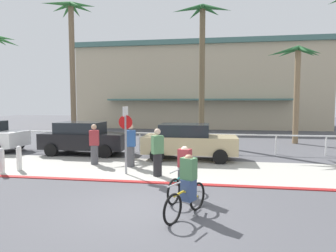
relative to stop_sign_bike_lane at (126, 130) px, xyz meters
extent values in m
plane|color=#4C4C51|center=(1.62, 6.80, -1.68)|extent=(80.00, 80.00, 0.00)
cube|color=#ADAAA0|center=(1.62, 1.00, -1.67)|extent=(44.00, 4.00, 0.02)
cube|color=maroon|center=(1.62, -1.00, -1.66)|extent=(44.00, 0.24, 0.03)
cube|color=#BCAD8E|center=(1.66, 23.54, 2.56)|extent=(25.71, 9.47, 8.47)
cube|color=#47706B|center=(1.66, 23.54, 7.04)|extent=(26.31, 10.07, 0.50)
cube|color=#47706B|center=(1.66, 18.30, 1.32)|extent=(18.00, 1.20, 0.16)
cylinder|color=white|center=(1.62, 5.30, -0.68)|extent=(19.53, 0.08, 0.08)
cylinder|color=white|center=(-8.15, 5.30, -1.18)|extent=(0.08, 0.08, 1.00)
cylinder|color=white|center=(-5.70, 5.30, -1.18)|extent=(0.08, 0.08, 1.00)
cylinder|color=white|center=(-3.26, 5.30, -1.18)|extent=(0.08, 0.08, 1.00)
cylinder|color=white|center=(-0.82, 5.30, -1.18)|extent=(0.08, 0.08, 1.00)
cylinder|color=white|center=(1.62, 5.30, -1.18)|extent=(0.08, 0.08, 1.00)
cylinder|color=white|center=(4.06, 5.30, -1.18)|extent=(0.08, 0.08, 1.00)
cylinder|color=white|center=(6.50, 5.30, -1.18)|extent=(0.08, 0.08, 1.00)
cylinder|color=white|center=(8.95, 5.30, -1.18)|extent=(0.08, 0.08, 1.00)
cylinder|color=gray|center=(0.00, 0.00, -0.58)|extent=(0.08, 0.08, 2.20)
cube|color=white|center=(0.00, 0.00, 0.70)|extent=(0.04, 0.56, 0.36)
cylinder|color=red|center=(0.00, 0.00, 0.30)|extent=(0.52, 0.03, 0.52)
cylinder|color=white|center=(-4.69, -0.64, -1.25)|extent=(0.20, 0.20, 0.85)
sphere|color=white|center=(-4.69, -0.64, -0.78)|extent=(0.20, 0.20, 0.20)
cylinder|color=white|center=(-4.39, -0.06, -1.25)|extent=(0.20, 0.20, 0.85)
sphere|color=white|center=(-4.39, -0.06, -0.78)|extent=(0.20, 0.20, 0.20)
cone|color=#387F3D|center=(-11.34, 8.33, 5.54)|extent=(1.88, 0.32, 0.63)
cone|color=#387F3D|center=(-11.59, 8.88, 5.43)|extent=(1.60, 1.42, 0.84)
cone|color=#387F3D|center=(-12.15, 8.93, 5.48)|extent=(0.54, 1.36, 0.73)
cylinder|color=#756047|center=(-6.19, 8.18, 2.94)|extent=(0.36, 0.36, 9.23)
cone|color=#2D6B33|center=(-5.33, 8.18, 7.43)|extent=(1.76, 0.32, 0.58)
cone|color=#2D6B33|center=(-5.67, 8.70, 7.41)|extent=(1.31, 1.31, 0.60)
cone|color=#2D6B33|center=(-6.19, 8.85, 7.32)|extent=(0.32, 1.45, 0.77)
cone|color=#2D6B33|center=(-6.85, 8.84, 7.30)|extent=(1.61, 1.61, 0.82)
cone|color=#2D6B33|center=(-6.85, 8.18, 7.33)|extent=(1.43, 0.32, 0.76)
cone|color=#2D6B33|center=(-6.85, 7.52, 7.40)|extent=(1.59, 1.59, 0.63)
cone|color=#2D6B33|center=(-6.19, 7.43, 7.33)|extent=(0.32, 1.58, 0.75)
cone|color=#2D6B33|center=(-5.68, 7.68, 7.32)|extent=(1.31, 1.31, 0.77)
cylinder|color=brown|center=(2.50, 8.34, 2.67)|extent=(0.36, 0.36, 8.70)
cone|color=#235B2D|center=(3.38, 8.34, 6.85)|extent=(1.82, 0.32, 0.65)
cone|color=#235B2D|center=(3.03, 8.87, 6.87)|extent=(1.32, 1.32, 0.62)
cone|color=#235B2D|center=(2.50, 9.21, 6.89)|extent=(0.32, 1.77, 0.58)
cone|color=#235B2D|center=(2.06, 8.79, 6.77)|extent=(1.20, 1.20, 0.80)
cone|color=#235B2D|center=(1.55, 8.34, 6.89)|extent=(1.94, 0.32, 0.59)
cone|color=#235B2D|center=(2.01, 7.85, 6.80)|extent=(1.29, 1.29, 0.76)
cone|color=#235B2D|center=(2.50, 7.55, 6.83)|extent=(0.32, 1.67, 0.70)
cone|color=#235B2D|center=(3.07, 7.78, 6.76)|extent=(1.43, 1.43, 0.84)
cylinder|color=#846B4C|center=(8.64, 9.75, 1.44)|extent=(0.36, 0.36, 6.24)
cone|color=#235B2D|center=(9.30, 9.75, 4.29)|extent=(1.44, 0.32, 0.84)
cone|color=#235B2D|center=(9.32, 10.32, 4.37)|extent=(1.63, 1.44, 0.69)
cone|color=#235B2D|center=(8.79, 10.60, 4.41)|extent=(0.62, 1.81, 0.61)
cone|color=#235B2D|center=(8.19, 10.52, 4.40)|extent=(1.19, 1.75, 0.63)
cone|color=#235B2D|center=(7.75, 10.07, 4.38)|extent=(1.95, 0.97, 0.68)
cone|color=#235B2D|center=(7.84, 9.46, 4.35)|extent=(1.79, 0.91, 0.73)
cone|color=#235B2D|center=(8.22, 9.02, 4.38)|extent=(1.15, 1.67, 0.67)
cone|color=#235B2D|center=(8.75, 9.12, 4.33)|extent=(0.55, 1.41, 0.76)
cone|color=#235B2D|center=(9.19, 9.28, 4.29)|extent=(1.40, 1.25, 0.84)
cylinder|color=black|center=(-7.84, 4.67, -1.35)|extent=(0.66, 0.22, 0.66)
cube|color=black|center=(-3.35, 3.80, -0.95)|extent=(4.40, 1.80, 0.80)
cube|color=#1E2328|center=(-3.60, 3.80, -0.27)|extent=(2.29, 1.58, 0.56)
cylinder|color=black|center=(-1.95, 4.70, -1.35)|extent=(0.66, 0.22, 0.66)
cylinder|color=black|center=(-1.95, 2.90, -1.35)|extent=(0.66, 0.22, 0.66)
cylinder|color=black|center=(-4.76, 4.70, -1.35)|extent=(0.66, 0.22, 0.66)
cylinder|color=black|center=(-4.76, 2.90, -1.35)|extent=(0.66, 0.22, 0.66)
cube|color=tan|center=(2.15, 3.26, -0.95)|extent=(4.40, 1.80, 0.80)
cube|color=#1E2328|center=(1.90, 3.26, -0.27)|extent=(2.29, 1.58, 0.56)
cylinder|color=black|center=(3.56, 4.16, -1.35)|extent=(0.66, 0.22, 0.66)
cylinder|color=black|center=(3.56, 2.36, -1.35)|extent=(0.66, 0.22, 0.66)
cylinder|color=black|center=(0.74, 4.16, -1.35)|extent=(0.66, 0.22, 0.66)
cylinder|color=black|center=(0.74, 2.36, -1.35)|extent=(0.66, 0.22, 0.66)
torus|color=black|center=(2.21, -2.90, -1.35)|extent=(0.30, 0.70, 0.72)
torus|color=black|center=(2.58, -1.87, -1.35)|extent=(0.30, 0.70, 0.72)
cylinder|color=#197F7A|center=(2.47, -2.18, -1.20)|extent=(0.28, 0.67, 0.35)
cylinder|color=#197F7A|center=(2.29, -2.68, -1.06)|extent=(0.18, 0.38, 0.07)
cylinder|color=#197F7A|center=(2.44, -2.27, -1.13)|extent=(0.05, 0.05, 0.44)
cylinder|color=silver|center=(2.22, -2.85, -0.80)|extent=(0.21, 0.48, 0.04)
cube|color=#4C4C51|center=(2.44, -2.27, -1.07)|extent=(0.37, 0.40, 0.52)
cube|color=#A33338|center=(2.44, -2.27, -0.55)|extent=(0.41, 0.36, 0.52)
sphere|color=beige|center=(2.44, -2.27, -0.32)|extent=(0.22, 0.22, 0.22)
torus|color=black|center=(2.35, -4.17, -1.35)|extent=(0.38, 0.67, 0.72)
torus|color=black|center=(2.85, -3.19, -1.35)|extent=(0.38, 0.67, 0.72)
cylinder|color=gold|center=(2.70, -3.49, -1.20)|extent=(0.36, 0.64, 0.35)
cylinder|color=gold|center=(2.46, -3.96, -1.06)|extent=(0.22, 0.36, 0.07)
cylinder|color=gold|center=(2.65, -3.57, -1.13)|extent=(0.05, 0.05, 0.44)
cylinder|color=silver|center=(2.38, -4.13, -0.80)|extent=(0.26, 0.46, 0.04)
cube|color=#384C7A|center=(2.65, -3.57, -1.07)|extent=(0.39, 0.41, 0.52)
cube|color=#4C7F51|center=(2.65, -3.57, -0.55)|extent=(0.42, 0.39, 0.52)
sphere|color=#9E7556|center=(2.65, -3.57, -0.32)|extent=(0.22, 0.22, 0.22)
cylinder|color=#232326|center=(1.23, -0.12, -1.25)|extent=(0.45, 0.45, 0.85)
cube|color=#4C7F51|center=(1.23, -0.12, -0.50)|extent=(0.48, 0.44, 0.65)
sphere|color=beige|center=(1.23, -0.12, -0.03)|extent=(0.23, 0.23, 0.23)
cylinder|color=#4C4C51|center=(-0.18, 1.25, -1.24)|extent=(0.35, 0.35, 0.87)
cube|color=#2D5699|center=(-0.18, 1.25, -0.47)|extent=(0.42, 0.30, 0.67)
sphere|color=#D6A884|center=(-0.18, 1.25, 0.02)|extent=(0.24, 0.24, 0.24)
cylinder|color=#4C4C51|center=(-1.87, 1.47, -1.25)|extent=(0.39, 0.39, 0.85)
cube|color=#A33338|center=(-1.87, 1.47, -0.50)|extent=(0.46, 0.36, 0.66)
sphere|color=#D6A884|center=(-1.87, 1.47, -0.02)|extent=(0.23, 0.23, 0.23)
camera|label=1|loc=(3.21, -10.41, 1.03)|focal=31.03mm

